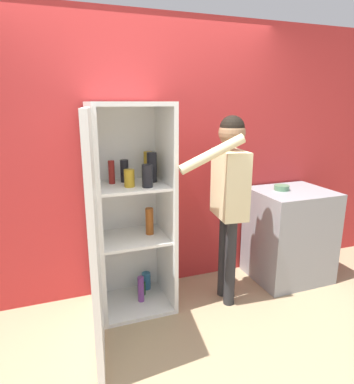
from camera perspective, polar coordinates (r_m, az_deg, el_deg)
ground_plane at (r=2.87m, az=1.32°, el=-23.88°), size 12.00×12.00×0.00m
wall_back at (r=3.22m, az=-4.99°, el=5.45°), size 7.00×0.06×2.55m
refrigerator at (r=2.83m, az=-8.85°, el=-3.79°), size 0.78×1.19×1.80m
person at (r=2.98m, az=8.64°, el=1.08°), size 0.67×0.51×1.69m
counter at (r=3.74m, az=18.20°, el=-6.75°), size 0.75×0.64×0.94m
bowl at (r=3.57m, az=17.04°, el=0.70°), size 0.15×0.15×0.05m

